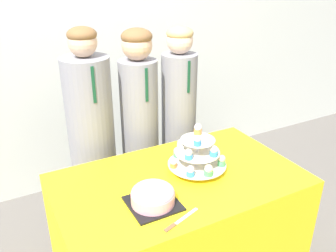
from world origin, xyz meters
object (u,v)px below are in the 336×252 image
Objects in this scene: student_2 at (179,127)px; round_cake at (153,195)px; cupcake_stand at (198,154)px; student_1 at (140,134)px; cake_knife at (176,224)px; student_0 at (93,146)px.

round_cake is at bearing -126.82° from student_2.
student_1 is at bearing 96.74° from cupcake_stand.
cake_knife is at bearing -120.26° from student_2.
round_cake is 0.81m from student_0.
cupcake_stand is 0.78m from student_0.
student_2 is (0.60, 0.80, -0.09)m from round_cake.
student_0 reaches higher than cupcake_stand.
cupcake_stand is at bearing -83.26° from student_1.
cake_knife is at bearing -104.79° from student_1.
cake_knife is 0.15× the size of student_1.
cake_knife is 0.49m from cupcake_stand.
cake_knife is (0.03, -0.18, -0.05)m from round_cake.
cupcake_stand is 0.69m from student_2.
student_2 is (0.57, 0.98, -0.04)m from cake_knife.
student_0 is 1.03× the size of student_2.
student_1 reaches higher than round_cake.
student_0 reaches higher than student_1.
cake_knife is 0.15× the size of student_0.
student_1 is at bearing 180.00° from student_2.
student_1 is (-0.08, 0.63, -0.13)m from cupcake_stand.
cupcake_stand reaches higher than cake_knife.
round_cake is at bearing -154.94° from cupcake_stand.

